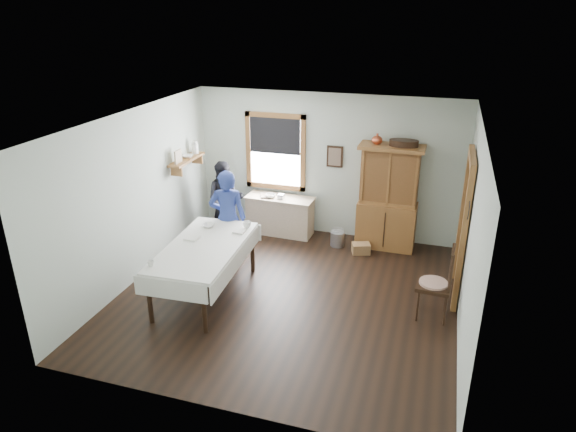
{
  "coord_description": "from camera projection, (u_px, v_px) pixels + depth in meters",
  "views": [
    {
      "loc": [
        2.01,
        -6.51,
        4.16
      ],
      "look_at": [
        -0.08,
        0.3,
        1.2
      ],
      "focal_mm": 32.0,
      "sensor_mm": 36.0,
      "label": 1
    }
  ],
  "objects": [
    {
      "name": "dining_table",
      "position": [
        205.0,
        270.0,
        7.77
      ],
      "size": [
        1.19,
        2.13,
        0.83
      ],
      "primitive_type": "cube",
      "rotation": [
        0.0,
        0.0,
        0.05
      ],
      "color": "white",
      "rests_on": "room"
    },
    {
      "name": "table_bowl",
      "position": [
        208.0,
        225.0,
        8.24
      ],
      "size": [
        0.24,
        0.24,
        0.05
      ],
      "primitive_type": "imported",
      "rotation": [
        0.0,
        0.0,
        -0.1
      ],
      "color": "white",
      "rests_on": "dining_table"
    },
    {
      "name": "shelf_bowl",
      "position": [
        188.0,
        156.0,
        9.29
      ],
      "size": [
        0.22,
        0.22,
        0.05
      ],
      "primitive_type": "imported",
      "color": "white",
      "rests_on": "wall_shelf"
    },
    {
      "name": "room",
      "position": [
        287.0,
        215.0,
        7.37
      ],
      "size": [
        5.01,
        5.01,
        2.7
      ],
      "color": "black",
      "rests_on": "ground"
    },
    {
      "name": "china_hutch",
      "position": [
        388.0,
        198.0,
        9.13
      ],
      "size": [
        1.13,
        0.55,
        1.91
      ],
      "primitive_type": "cube",
      "rotation": [
        0.0,
        0.0,
        -0.02
      ],
      "color": "olive",
      "rests_on": "room"
    },
    {
      "name": "doorway",
      "position": [
        464.0,
        224.0,
        7.52
      ],
      "size": [
        0.09,
        1.14,
        2.22
      ],
      "color": "#473E33",
      "rests_on": "room"
    },
    {
      "name": "woman_blue",
      "position": [
        228.0,
        222.0,
        8.58
      ],
      "size": [
        0.65,
        0.52,
        1.55
      ],
      "primitive_type": "imported",
      "rotation": [
        0.0,
        0.0,
        3.42
      ],
      "color": "navy",
      "rests_on": "room"
    },
    {
      "name": "table_cup_a",
      "position": [
        247.0,
        225.0,
        8.21
      ],
      "size": [
        0.13,
        0.13,
        0.1
      ],
      "primitive_type": "imported",
      "rotation": [
        0.0,
        0.0,
        -0.02
      ],
      "color": "white",
      "rests_on": "dining_table"
    },
    {
      "name": "counter_bowl",
      "position": [
        271.0,
        196.0,
        9.74
      ],
      "size": [
        0.26,
        0.26,
        0.06
      ],
      "primitive_type": "imported",
      "rotation": [
        0.0,
        0.0,
        -0.41
      ],
      "color": "white",
      "rests_on": "work_counter"
    },
    {
      "name": "figure_dark",
      "position": [
        226.0,
        202.0,
        9.74
      ],
      "size": [
        0.78,
        0.68,
        1.35
      ],
      "primitive_type": "imported",
      "rotation": [
        0.0,
        0.0,
        0.3
      ],
      "color": "black",
      "rests_on": "room"
    },
    {
      "name": "wall_shelf",
      "position": [
        188.0,
        158.0,
        9.28
      ],
      "size": [
        0.24,
        1.0,
        0.44
      ],
      "color": "olive",
      "rests_on": "room"
    },
    {
      "name": "framed_picture",
      "position": [
        335.0,
        157.0,
        9.42
      ],
      "size": [
        0.3,
        0.04,
        0.4
      ],
      "primitive_type": "cube",
      "color": "black",
      "rests_on": "room"
    },
    {
      "name": "work_counter",
      "position": [
        280.0,
        215.0,
        9.9
      ],
      "size": [
        1.32,
        0.55,
        0.74
      ],
      "primitive_type": "cube",
      "rotation": [
        0.0,
        0.0,
        -0.04
      ],
      "color": "tan",
      "rests_on": "room"
    },
    {
      "name": "wicker_basket",
      "position": [
        361.0,
        248.0,
        9.2
      ],
      "size": [
        0.37,
        0.31,
        0.18
      ],
      "primitive_type": "cube",
      "rotation": [
        0.0,
        0.0,
        0.34
      ],
      "color": "#9B6E46",
      "rests_on": "room"
    },
    {
      "name": "rug_beater",
      "position": [
        470.0,
        201.0,
        6.83
      ],
      "size": [
        0.01,
        0.27,
        0.27
      ],
      "primitive_type": "torus",
      "rotation": [
        0.0,
        1.57,
        0.0
      ],
      "color": "black",
      "rests_on": "room"
    },
    {
      "name": "window",
      "position": [
        275.0,
        147.0,
        9.71
      ],
      "size": [
        1.18,
        0.07,
        1.48
      ],
      "color": "white",
      "rests_on": "room"
    },
    {
      "name": "table_cup_b",
      "position": [
        151.0,
        263.0,
        6.99
      ],
      "size": [
        0.12,
        0.12,
        0.09
      ],
      "primitive_type": "imported",
      "rotation": [
        0.0,
        0.0,
        0.41
      ],
      "color": "white",
      "rests_on": "dining_table"
    },
    {
      "name": "counter_book",
      "position": [
        260.0,
        196.0,
        9.81
      ],
      "size": [
        0.25,
        0.28,
        0.02
      ],
      "primitive_type": "imported",
      "rotation": [
        0.0,
        0.0,
        0.35
      ],
      "color": "brown",
      "rests_on": "work_counter"
    },
    {
      "name": "pail",
      "position": [
        337.0,
        239.0,
        9.47
      ],
      "size": [
        0.29,
        0.29,
        0.28
      ],
      "primitive_type": "cube",
      "rotation": [
        0.0,
        0.0,
        -0.14
      ],
      "color": "#A0A2A8",
      "rests_on": "room"
    },
    {
      "name": "spindle_chair",
      "position": [
        434.0,
        282.0,
        7.17
      ],
      "size": [
        0.55,
        0.55,
        1.1
      ],
      "primitive_type": "cube",
      "rotation": [
        0.0,
        0.0,
        -0.09
      ],
      "color": "black",
      "rests_on": "room"
    }
  ]
}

